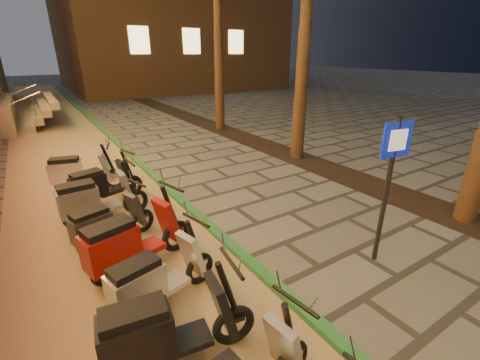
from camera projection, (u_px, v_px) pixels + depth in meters
parking_strip at (74, 166)px, 9.63m from camera, size 3.40×60.00×0.01m
green_curb at (131, 155)px, 10.47m from camera, size 0.18×60.00×0.10m
planting_strip at (346, 176)px, 8.86m from camera, size 1.20×40.00×0.02m
pedestrian_sign at (390, 173)px, 4.73m from camera, size 0.51×0.13×2.35m
scooter_7 at (163, 332)px, 3.28m from camera, size 1.67×0.68×1.17m
scooter_8 at (154, 280)px, 4.08m from camera, size 1.56×0.75×1.10m
scooter_9 at (129, 243)px, 4.75m from camera, size 1.77×0.87×1.25m
scooter_10 at (105, 224)px, 5.44m from camera, size 1.48×0.76×1.05m
scooter_11 at (93, 200)px, 6.20m from camera, size 1.69×0.59×1.19m
scooter_12 at (100, 185)px, 6.94m from camera, size 1.60×0.83×1.13m
scooter_13 at (78, 172)px, 7.66m from camera, size 1.64×0.85×1.16m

